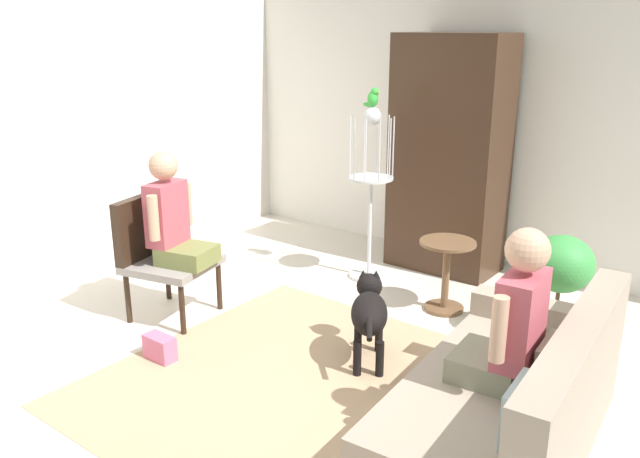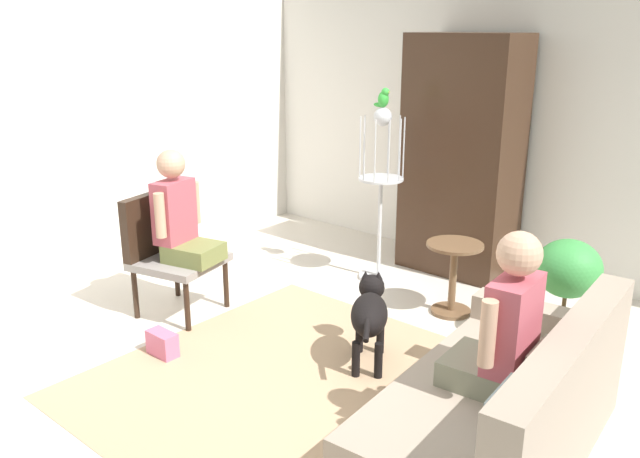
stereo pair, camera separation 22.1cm
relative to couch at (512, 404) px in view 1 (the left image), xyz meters
name	(u,v)px [view 1 (the left image)]	position (x,y,z in m)	size (l,w,h in m)	color
ground_plane	(326,381)	(-1.23, -0.03, -0.29)	(7.10, 7.10, 0.00)	beige
back_wall	(511,116)	(-1.23, 2.79, 1.14)	(6.52, 0.12, 2.87)	silver
left_wall	(79,119)	(-4.25, 0.27, 1.14)	(0.12, 6.11, 2.87)	silver
area_rug	(325,396)	(-1.12, -0.18, -0.29)	(2.83, 2.47, 0.01)	tan
couch	(512,404)	(0.00, 0.00, 0.00)	(1.04, 1.86, 0.84)	gray
armchair	(158,248)	(-2.94, 0.02, 0.27)	(0.74, 0.74, 0.97)	black
person_on_couch	(512,321)	(-0.03, -0.02, 0.49)	(0.45, 0.53, 0.87)	gray
person_on_armchair	(173,218)	(-2.78, 0.05, 0.53)	(0.53, 0.49, 0.87)	olive
round_end_table	(446,270)	(-1.15, 1.46, 0.06)	(0.45, 0.45, 0.59)	brown
dog	(369,311)	(-1.18, 0.39, 0.08)	(0.51, 0.70, 0.57)	black
bird_cage_stand	(371,193)	(-2.05, 1.70, 0.52)	(0.40, 0.40, 1.57)	silver
parrot	(373,98)	(-2.04, 1.70, 1.35)	(0.17, 0.10, 0.17)	green
potted_plant	(560,276)	(-0.24, 1.44, 0.23)	(0.46, 0.46, 0.82)	#4C5156
armoire_cabinet	(449,155)	(-1.63, 2.38, 0.80)	(1.01, 0.56, 2.18)	#382316
handbag	(160,348)	(-2.33, -0.50, -0.20)	(0.24, 0.12, 0.18)	#D8668C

